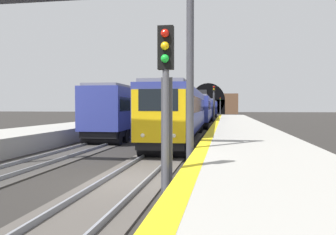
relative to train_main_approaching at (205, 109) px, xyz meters
The scene contains 11 objects.
ground_plane 45.99m from the train_main_approaching, behind, with size 320.00×320.00×0.00m, color #282623.
platform_right 46.19m from the train_main_approaching, behind, with size 112.00×4.67×1.05m, color #9E9B93.
platform_right_edge_strip 46.01m from the train_main_approaching, behind, with size 112.00×0.50×0.01m, color yellow.
track_main_line 45.99m from the train_main_approaching, behind, with size 160.00×2.66×0.21m.
train_main_approaching is the anchor object (origin of this frame).
train_adjacent_platform 17.10m from the train_main_approaching, 162.76° to the left, with size 39.93×3.31×5.08m.
railway_signal_near 49.11m from the train_main_approaching, behind, with size 0.39×0.38×4.56m.
railway_signal_mid 12.34m from the train_main_approaching, behind, with size 0.39×0.38×5.37m.
railway_signal_far 51.46m from the train_main_approaching, ahead, with size 0.39×0.38×5.54m.
overhead_signal_gantry 44.71m from the train_main_approaching, behind, with size 0.70×9.38×7.73m.
tunnel_portal 65.62m from the train_main_approaching, ahead, with size 3.09×20.83×11.66m.
Camera 1 is at (-11.39, -3.30, 2.61)m, focal length 36.80 mm.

